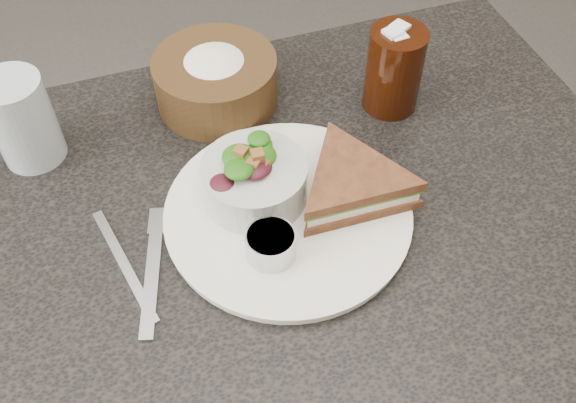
{
  "coord_description": "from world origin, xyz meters",
  "views": [
    {
      "loc": [
        -0.13,
        -0.46,
        1.38
      ],
      "look_at": [
        0.03,
        0.0,
        0.78
      ],
      "focal_mm": 40.0,
      "sensor_mm": 36.0,
      "label": 1
    }
  ],
  "objects_px": {
    "dinner_plate": "(288,214)",
    "dressing_ramekin": "(271,245)",
    "water_glass": "(22,120)",
    "dining_table": "(274,360)",
    "cola_glass": "(395,66)",
    "sandwich": "(352,184)",
    "bread_basket": "(215,74)",
    "salad_bowl": "(254,176)"
  },
  "relations": [
    {
      "from": "dinner_plate",
      "to": "cola_glass",
      "type": "relative_size",
      "value": 2.25
    },
    {
      "from": "sandwich",
      "to": "cola_glass",
      "type": "height_order",
      "value": "cola_glass"
    },
    {
      "from": "dinner_plate",
      "to": "cola_glass",
      "type": "xyz_separation_m",
      "value": [
        0.21,
        0.15,
        0.06
      ]
    },
    {
      "from": "cola_glass",
      "to": "dinner_plate",
      "type": "bearing_deg",
      "value": -143.9
    },
    {
      "from": "dining_table",
      "to": "bread_basket",
      "type": "height_order",
      "value": "bread_basket"
    },
    {
      "from": "dining_table",
      "to": "water_glass",
      "type": "height_order",
      "value": "water_glass"
    },
    {
      "from": "dressing_ramekin",
      "to": "cola_glass",
      "type": "height_order",
      "value": "cola_glass"
    },
    {
      "from": "dinner_plate",
      "to": "cola_glass",
      "type": "distance_m",
      "value": 0.26
    },
    {
      "from": "salad_bowl",
      "to": "dining_table",
      "type": "bearing_deg",
      "value": -84.83
    },
    {
      "from": "dressing_ramekin",
      "to": "cola_glass",
      "type": "relative_size",
      "value": 0.44
    },
    {
      "from": "dinner_plate",
      "to": "salad_bowl",
      "type": "relative_size",
      "value": 2.34
    },
    {
      "from": "water_glass",
      "to": "cola_glass",
      "type": "bearing_deg",
      "value": -7.24
    },
    {
      "from": "bread_basket",
      "to": "cola_glass",
      "type": "distance_m",
      "value": 0.25
    },
    {
      "from": "bread_basket",
      "to": "cola_glass",
      "type": "height_order",
      "value": "cola_glass"
    },
    {
      "from": "dinner_plate",
      "to": "dressing_ramekin",
      "type": "bearing_deg",
      "value": -125.91
    },
    {
      "from": "salad_bowl",
      "to": "water_glass",
      "type": "height_order",
      "value": "water_glass"
    },
    {
      "from": "dining_table",
      "to": "bread_basket",
      "type": "xyz_separation_m",
      "value": [
        0.0,
        0.24,
        0.42
      ]
    },
    {
      "from": "dinner_plate",
      "to": "salad_bowl",
      "type": "bearing_deg",
      "value": 130.74
    },
    {
      "from": "dinner_plate",
      "to": "water_glass",
      "type": "xyz_separation_m",
      "value": [
        -0.29,
        0.21,
        0.06
      ]
    },
    {
      "from": "sandwich",
      "to": "bread_basket",
      "type": "bearing_deg",
      "value": 115.72
    },
    {
      "from": "sandwich",
      "to": "water_glass",
      "type": "bearing_deg",
      "value": 151.03
    },
    {
      "from": "dining_table",
      "to": "dressing_ramekin",
      "type": "bearing_deg",
      "value": -103.95
    },
    {
      "from": "dining_table",
      "to": "salad_bowl",
      "type": "bearing_deg",
      "value": 95.17
    },
    {
      "from": "dining_table",
      "to": "sandwich",
      "type": "height_order",
      "value": "sandwich"
    },
    {
      "from": "sandwich",
      "to": "dressing_ramekin",
      "type": "relative_size",
      "value": 3.02
    },
    {
      "from": "sandwich",
      "to": "dinner_plate",
      "type": "bearing_deg",
      "value": 178.66
    },
    {
      "from": "sandwich",
      "to": "salad_bowl",
      "type": "height_order",
      "value": "salad_bowl"
    },
    {
      "from": "dining_table",
      "to": "water_glass",
      "type": "xyz_separation_m",
      "value": [
        -0.26,
        0.22,
        0.44
      ]
    },
    {
      "from": "salad_bowl",
      "to": "dressing_ramekin",
      "type": "distance_m",
      "value": 0.09
    },
    {
      "from": "dressing_ramekin",
      "to": "water_glass",
      "type": "height_order",
      "value": "water_glass"
    },
    {
      "from": "sandwich",
      "to": "bread_basket",
      "type": "height_order",
      "value": "bread_basket"
    },
    {
      "from": "dinner_plate",
      "to": "bread_basket",
      "type": "xyz_separation_m",
      "value": [
        -0.03,
        0.24,
        0.04
      ]
    },
    {
      "from": "dining_table",
      "to": "sandwich",
      "type": "xyz_separation_m",
      "value": [
        0.11,
        0.0,
        0.41
      ]
    },
    {
      "from": "dressing_ramekin",
      "to": "cola_glass",
      "type": "xyz_separation_m",
      "value": [
        0.24,
        0.2,
        0.04
      ]
    },
    {
      "from": "water_glass",
      "to": "dining_table",
      "type": "bearing_deg",
      "value": -40.02
    },
    {
      "from": "bread_basket",
      "to": "water_glass",
      "type": "xyz_separation_m",
      "value": [
        -0.26,
        -0.02,
        0.01
      ]
    },
    {
      "from": "sandwich",
      "to": "water_glass",
      "type": "relative_size",
      "value": 1.43
    },
    {
      "from": "salad_bowl",
      "to": "cola_glass",
      "type": "distance_m",
      "value": 0.26
    },
    {
      "from": "dinner_plate",
      "to": "bread_basket",
      "type": "height_order",
      "value": "bread_basket"
    },
    {
      "from": "salad_bowl",
      "to": "bread_basket",
      "type": "bearing_deg",
      "value": 88.76
    },
    {
      "from": "sandwich",
      "to": "bread_basket",
      "type": "xyz_separation_m",
      "value": [
        -0.11,
        0.24,
        0.01
      ]
    },
    {
      "from": "sandwich",
      "to": "salad_bowl",
      "type": "bearing_deg",
      "value": 162.02
    }
  ]
}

